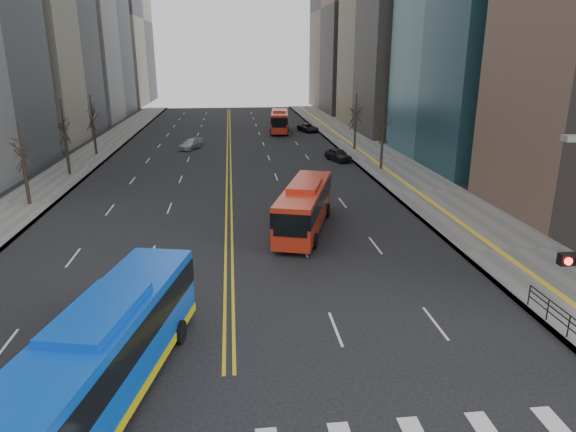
{
  "coord_description": "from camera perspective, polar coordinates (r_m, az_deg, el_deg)",
  "views": [
    {
      "loc": [
        0.39,
        -11.85,
        11.6
      ],
      "look_at": [
        3.07,
        12.43,
        3.93
      ],
      "focal_mm": 32.0,
      "sensor_mm": 36.0,
      "label": 1
    }
  ],
  "objects": [
    {
      "name": "car_dark_mid",
      "position": [
        59.46,
        5.6,
        6.81
      ],
      "size": [
        2.88,
        4.55,
        1.44
      ],
      "primitive_type": "imported",
      "rotation": [
        0.0,
        0.0,
        0.3
      ],
      "color": "black",
      "rests_on": "ground"
    },
    {
      "name": "car_dark_far",
      "position": [
        82.4,
        2.24,
        9.77
      ],
      "size": [
        3.36,
        4.98,
        1.27
      ],
      "primitive_type": "imported",
      "rotation": [
        0.0,
        0.0,
        0.3
      ],
      "color": "black",
      "rests_on": "ground"
    },
    {
      "name": "sidewalk_right",
      "position": [
        60.48,
        10.32,
        6.17
      ],
      "size": [
        7.0,
        130.0,
        0.15
      ],
      "primitive_type": "cube",
      "color": "slate",
      "rests_on": "ground"
    },
    {
      "name": "centerline",
      "position": [
        67.85,
        -6.59,
        7.48
      ],
      "size": [
        0.55,
        100.0,
        0.01
      ],
      "color": "gold",
      "rests_on": "ground"
    },
    {
      "name": "street_trees",
      "position": [
        47.49,
        -15.58,
        8.66
      ],
      "size": [
        35.2,
        47.2,
        7.6
      ],
      "color": "#2E231C",
      "rests_on": "ground"
    },
    {
      "name": "blue_bus",
      "position": [
        19.14,
        -19.8,
        -14.17
      ],
      "size": [
        5.35,
        12.76,
        3.62
      ],
      "color": "#0C46BB",
      "rests_on": "ground"
    },
    {
      "name": "car_silver",
      "position": [
        68.1,
        -10.77,
        7.85
      ],
      "size": [
        3.35,
        4.57,
        1.23
      ],
      "primitive_type": "imported",
      "rotation": [
        0.0,
        0.0,
        -0.44
      ],
      "color": "#ACACB2",
      "rests_on": "ground"
    },
    {
      "name": "sidewalk_left",
      "position": [
        60.41,
        -22.5,
        5.11
      ],
      "size": [
        5.0,
        130.0,
        0.15
      ],
      "primitive_type": "cube",
      "color": "slate",
      "rests_on": "ground"
    },
    {
      "name": "red_bus_far",
      "position": [
        82.25,
        -0.95,
        10.67
      ],
      "size": [
        3.62,
        11.04,
        3.45
      ],
      "color": "red",
      "rests_on": "ground"
    },
    {
      "name": "pedestrian_railing",
      "position": [
        25.07,
        28.78,
        -10.36
      ],
      "size": [
        0.06,
        6.06,
        1.02
      ],
      "color": "black",
      "rests_on": "sidewalk_right"
    },
    {
      "name": "red_bus_near",
      "position": [
        35.08,
        1.84,
        1.34
      ],
      "size": [
        5.48,
        10.83,
        3.37
      ],
      "color": "red",
      "rests_on": "ground"
    }
  ]
}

